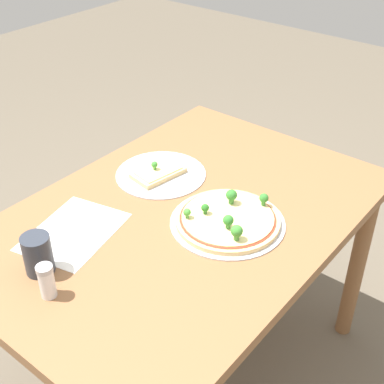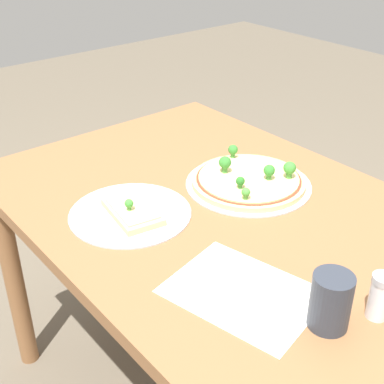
# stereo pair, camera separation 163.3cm
# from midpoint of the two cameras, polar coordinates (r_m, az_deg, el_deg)

# --- Properties ---
(dining_table) EXTENTS (1.25, 0.86, 0.74)m
(dining_table) POSITION_cam_midpoint_polar(r_m,az_deg,el_deg) (1.29, -29.47, -20.56)
(dining_table) COLOR brown
(dining_table) RESTS_ON ground_plane
(pizza_tray_whole) EXTENTS (0.34, 0.34, 0.07)m
(pizza_tray_whole) POSITION_cam_midpoint_polar(r_m,az_deg,el_deg) (1.25, -25.23, -13.87)
(pizza_tray_whole) COLOR #B7B7BC
(pizza_tray_whole) RESTS_ON dining_table
(pizza_tray_slice) EXTENTS (0.30, 0.30, 0.05)m
(pizza_tray_slice) POSITION_cam_midpoint_polar(r_m,az_deg,el_deg) (1.33, -40.13, -16.72)
(pizza_tray_slice) COLOR #B7B7BC
(pizza_tray_slice) RESTS_ON dining_table
(drinking_cup) EXTENTS (0.07, 0.07, 0.11)m
(drinking_cup) POSITION_cam_midpoint_polar(r_m,az_deg,el_deg) (0.92, -34.28, -34.97)
(drinking_cup) COLOR #2D333D
(drinking_cup) RESTS_ON dining_table
(condiment_shaker) EXTENTS (0.04, 0.04, 0.09)m
(condiment_shaker) POSITION_cam_midpoint_polar(r_m,az_deg,el_deg) (0.89, -26.97, -35.80)
(condiment_shaker) COLOR silver
(condiment_shaker) RESTS_ON dining_table
(paper_menu) EXTENTS (0.33, 0.27, 0.00)m
(paper_menu) POSITION_cam_midpoint_polar(r_m,az_deg,el_deg) (1.06, -38.19, -29.88)
(paper_menu) COLOR white
(paper_menu) RESTS_ON dining_table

